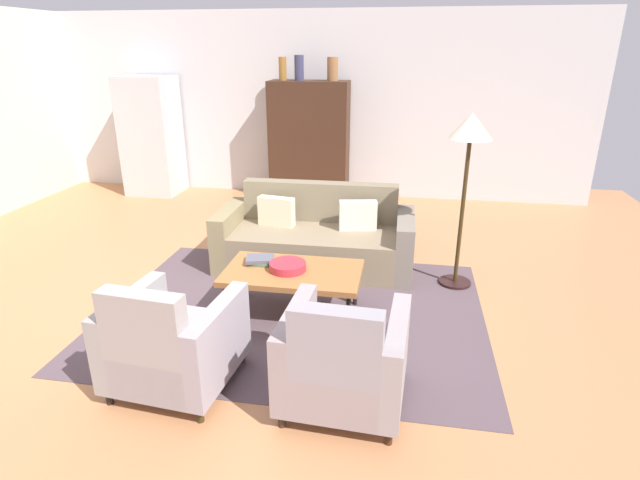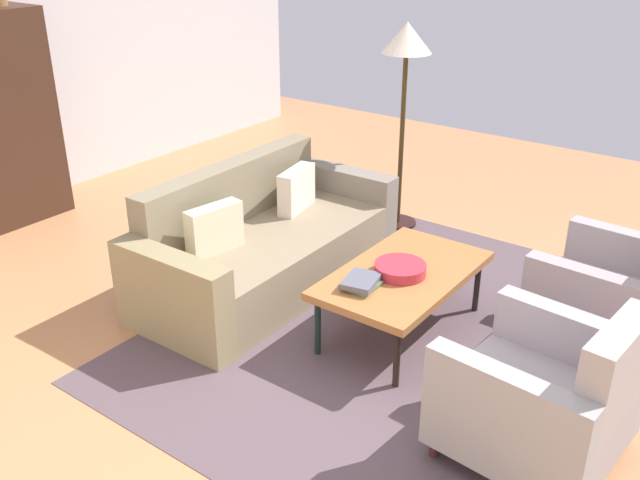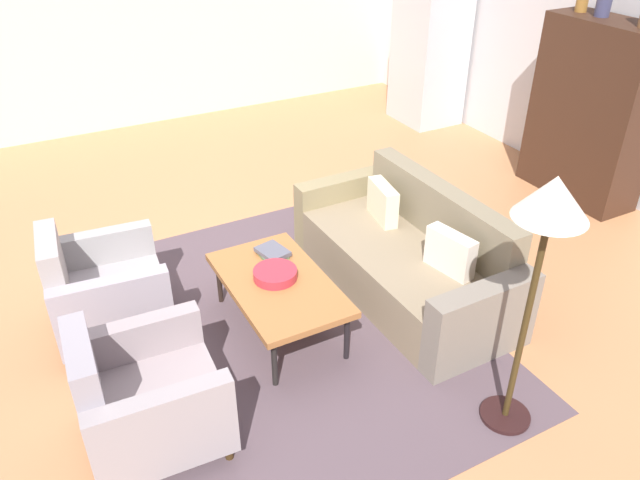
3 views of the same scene
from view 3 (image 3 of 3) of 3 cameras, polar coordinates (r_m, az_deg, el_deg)
The scene contains 13 objects.
ground_plane at distance 5.21m, azimuth -7.08°, elevation -4.71°, with size 10.25×10.25×0.00m, color #B6794C.
wall_back at distance 7.03m, azimuth 26.53°, elevation 14.78°, with size 8.54×0.12×2.80m, color silver.
wall_left at distance 8.52m, azimuth -19.16°, elevation 18.78°, with size 0.12×8.33×2.80m, color beige.
area_rug at distance 4.82m, azimuth -3.17°, elevation -7.87°, with size 3.40×2.60×0.01m, color #54434A.
couch at distance 5.13m, azimuth 8.28°, elevation -1.52°, with size 2.11×0.93×0.86m.
coffee_table at distance 4.56m, azimuth -3.88°, elevation -4.18°, with size 1.20×0.70×0.44m.
armchair_left at distance 4.85m, azimuth -19.59°, elevation -4.61°, with size 0.87×0.87×0.88m.
armchair_right at distance 3.92m, azimuth -16.13°, elevation -13.99°, with size 0.84×0.84×0.88m.
fruit_bowl at distance 4.55m, azimuth -4.15°, elevation -3.15°, with size 0.32×0.32×0.07m, color #AE2936.
book_stack at distance 4.80m, azimuth -4.39°, elevation -1.17°, with size 0.28×0.23×0.06m.
cabinet at distance 6.90m, azimuth 23.78°, elevation 10.70°, with size 1.20×0.51×1.80m.
refrigerator at distance 8.57m, azimuth 10.04°, elevation 16.74°, with size 0.80×0.73×1.85m.
floor_lamp at distance 3.45m, azimuth 20.25°, elevation 1.42°, with size 0.40×0.40×1.72m.
Camera 3 is at (3.97, -1.39, 3.07)m, focal length 34.72 mm.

